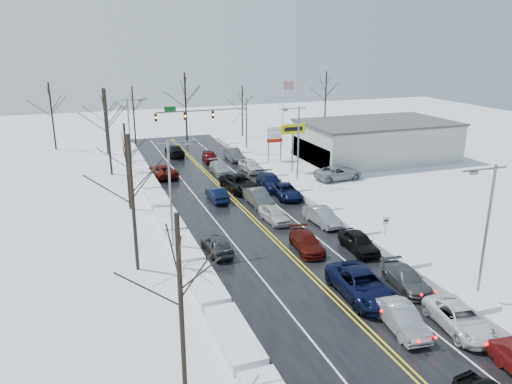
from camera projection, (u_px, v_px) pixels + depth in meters
name	position (u px, v px, depth m)	size (l,w,h in m)	color
ground	(257.00, 223.00, 45.59)	(160.00, 160.00, 0.00)	silver
road_surface	(250.00, 216.00, 47.38)	(14.00, 84.00, 0.01)	black
snow_bank_left	(171.00, 226.00, 44.92)	(1.92, 72.00, 0.66)	white
snow_bank_right	(322.00, 207.00, 49.85)	(1.92, 72.00, 0.66)	white
traffic_signal_mast	(213.00, 117.00, 70.23)	(13.28, 0.39, 8.00)	slate
tires_plus_sign	(293.00, 132.00, 61.89)	(3.20, 0.34, 6.00)	slate
used_vehicles_sign	(275.00, 137.00, 67.78)	(2.20, 0.22, 4.65)	slate
speed_limit_sign	(386.00, 225.00, 40.57)	(0.55, 0.09, 2.35)	slate
flagpole	(284.00, 108.00, 75.71)	(1.87, 1.20, 10.00)	silver
dealership_building	(376.00, 140.00, 68.75)	(20.40, 12.40, 5.30)	#B0AFAA
streetlight_se	(485.00, 223.00, 30.53)	(3.20, 0.25, 9.00)	slate
streetlight_ne	(297.00, 140.00, 55.69)	(3.20, 0.25, 9.00)	slate
streetlight_sw	(173.00, 188.00, 37.73)	(3.20, 0.25, 9.00)	slate
streetlight_nw	(131.00, 128.00, 62.89)	(3.20, 0.25, 9.00)	slate
tree_left_a	(179.00, 270.00, 22.19)	(3.60, 3.60, 9.00)	#2D231C
tree_left_b	(131.00, 177.00, 34.40)	(4.00, 4.00, 10.00)	#2D231C
tree_left_c	(126.00, 150.00, 47.61)	(3.40, 3.40, 8.50)	#2D231C
tree_left_d	(107.00, 115.00, 59.55)	(4.20, 4.20, 10.50)	#2D231C
tree_left_e	(104.00, 108.00, 70.67)	(3.80, 3.80, 9.50)	#2D231C
tree_far_a	(51.00, 103.00, 73.62)	(4.00, 4.00, 10.00)	#2D231C
tree_far_b	(133.00, 103.00, 78.62)	(3.60, 3.60, 9.00)	#2D231C
tree_far_c	(185.00, 94.00, 79.00)	(4.40, 4.40, 11.00)	#2D231C
tree_far_d	(242.00, 101.00, 84.11)	(3.40, 3.40, 8.50)	#2D231C
tree_far_e	(326.00, 89.00, 89.33)	(4.20, 4.20, 10.50)	#2D231C
queued_car_1	(401.00, 329.00, 28.95)	(1.55, 4.44, 1.46)	#96989D
queued_car_2	(361.00, 296.00, 32.62)	(2.85, 6.18, 1.72)	black
queued_car_3	(306.00, 250.00, 39.72)	(1.94, 4.77, 1.38)	#440D09
queued_car_4	(274.00, 222.00, 45.86)	(1.68, 4.18, 1.42)	silver
queued_car_5	(258.00, 205.00, 50.39)	(1.72, 4.94, 1.63)	#404345
queued_car_6	(240.00, 190.00, 55.32)	(2.84, 6.16, 1.71)	black
queued_car_7	(220.00, 173.00, 62.19)	(2.04, 5.02, 1.46)	gray
queued_car_8	(210.00, 162.00, 68.02)	(1.80, 4.46, 1.52)	#4E0A0B
queued_car_10	(459.00, 329.00, 28.94)	(2.33, 5.06, 1.41)	white
queued_car_11	(406.00, 288.00, 33.77)	(1.87, 4.61, 1.34)	#444749
queued_car_12	(358.00, 251.00, 39.60)	(1.82, 4.53, 1.54)	black
queued_car_13	(322.00, 224.00, 45.32)	(1.58, 4.54, 1.49)	gray
queued_car_14	(286.00, 197.00, 52.91)	(2.35, 5.09, 1.41)	black
queued_car_15	(270.00, 188.00, 56.03)	(2.21, 5.44, 1.58)	black
queued_car_16	(251.00, 172.00, 62.97)	(1.89, 4.70, 1.60)	silver
queued_car_17	(233.00, 160.00, 68.92)	(1.70, 4.89, 1.61)	#45484A
oncoming_car_0	(217.00, 201.00, 51.77)	(1.50, 4.31, 1.42)	black
oncoming_car_1	(163.00, 177.00, 60.77)	(2.56, 5.55, 1.54)	#53110B
oncoming_car_2	(175.00, 156.00, 71.52)	(2.23, 5.48, 1.59)	black
oncoming_car_3	(217.00, 253.00, 39.24)	(1.72, 4.26, 1.45)	#393B3E
parked_car_0	(338.00, 179.00, 59.58)	(2.69, 5.83, 1.62)	gray
parked_car_1	(340.00, 168.00, 64.65)	(2.06, 5.06, 1.47)	#404346
parked_car_2	(302.00, 156.00, 71.31)	(1.62, 4.04, 1.38)	black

